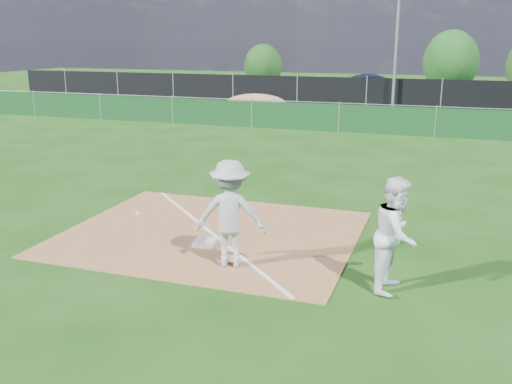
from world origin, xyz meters
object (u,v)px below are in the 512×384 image
at_px(car_mid, 376,88).
at_px(car_right, 484,94).
at_px(play_at_first, 230,214).
at_px(first_base, 205,242).
at_px(tree_mid, 451,62).
at_px(light_pole, 397,37).
at_px(car_left, 302,89).
at_px(tree_left, 263,66).
at_px(runner, 396,234).

distance_m(car_mid, car_right, 6.46).
bearing_deg(play_at_first, first_base, 137.27).
distance_m(play_at_first, tree_mid, 34.20).
height_order(light_pole, car_left, light_pole).
bearing_deg(tree_left, car_left, -53.92).
height_order(light_pole, play_at_first, light_pole).
height_order(play_at_first, car_left, play_at_first).
relative_size(play_at_first, tree_mid, 0.55).
bearing_deg(runner, first_base, 83.81).
bearing_deg(tree_left, car_mid, -29.15).
bearing_deg(tree_mid, car_right, -70.37).
bearing_deg(first_base, car_right, 77.23).
height_order(car_right, tree_left, tree_left).
height_order(play_at_first, tree_mid, tree_mid).
relative_size(runner, car_mid, 0.38).
distance_m(runner, car_right, 28.30).
bearing_deg(runner, tree_mid, 6.05).
xyz_separation_m(light_pole, car_mid, (-1.59, 5.35, -3.17)).
xyz_separation_m(first_base, tree_left, (-9.64, 32.97, 1.72)).
height_order(car_left, tree_left, tree_left).
bearing_deg(tree_left, light_pole, -43.95).
bearing_deg(tree_mid, play_at_first, -95.42).
distance_m(car_left, tree_left, 8.31).
bearing_deg(car_left, play_at_first, -152.24).
bearing_deg(tree_mid, tree_left, -178.98).
bearing_deg(tree_left, tree_mid, 1.02).
relative_size(first_base, car_right, 0.09).
bearing_deg(play_at_first, tree_mid, 84.58).
bearing_deg(play_at_first, runner, -1.00).
distance_m(light_pole, tree_mid, 11.30).
distance_m(play_at_first, car_left, 27.70).
xyz_separation_m(light_pole, play_at_first, (-0.47, -23.19, -3.01)).
height_order(runner, tree_left, tree_left).
height_order(first_base, tree_left, tree_left).
xyz_separation_m(first_base, runner, (3.75, -0.85, 0.89)).
bearing_deg(car_right, car_mid, 68.55).
relative_size(light_pole, car_left, 1.94).
bearing_deg(play_at_first, light_pole, 88.84).
distance_m(play_at_first, runner, 2.88).
bearing_deg(car_left, light_pole, -106.66).
relative_size(runner, tree_mid, 0.42).
bearing_deg(tree_left, car_right, -19.59).
relative_size(car_mid, car_right, 1.07).
distance_m(car_mid, tree_left, 10.79).
height_order(runner, tree_mid, tree_mid).
relative_size(first_base, car_left, 0.10).
relative_size(play_at_first, car_right, 0.52).
relative_size(light_pole, first_base, 18.81).
bearing_deg(car_right, play_at_first, 151.39).
bearing_deg(play_at_first, car_right, 79.29).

